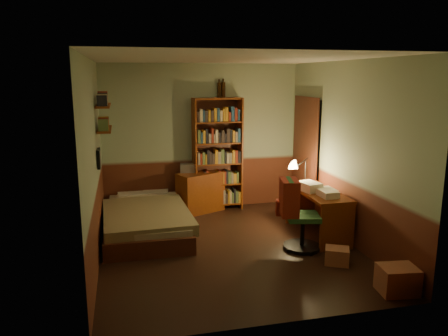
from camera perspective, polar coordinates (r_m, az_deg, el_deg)
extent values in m
cube|color=black|center=(6.28, 0.53, -10.42)|extent=(3.50, 4.00, 0.02)
cube|color=silver|center=(5.82, 0.58, 14.21)|extent=(3.50, 4.00, 0.02)
cube|color=#91A585|center=(7.85, -2.94, 4.00)|extent=(3.50, 0.02, 2.60)
cube|color=#91A585|center=(5.76, -16.72, 0.63)|extent=(0.02, 4.00, 2.60)
cube|color=#91A585|center=(6.55, 15.70, 2.00)|extent=(0.02, 4.00, 2.60)
cube|color=#91A585|center=(4.03, 7.36, -3.64)|extent=(3.50, 0.02, 2.60)
cube|color=black|center=(7.73, 10.70, 1.43)|extent=(0.06, 0.90, 2.00)
cube|color=#441F13|center=(7.72, 10.46, 1.42)|extent=(0.02, 0.98, 2.08)
cube|color=#677247|center=(6.93, -10.18, -5.45)|extent=(1.21, 2.25, 0.66)
cube|color=#6B2E10|center=(7.79, -3.12, -3.17)|extent=(0.89, 0.70, 0.71)
cube|color=#B2B2B7|center=(7.78, -4.71, 0.03)|extent=(0.30, 0.25, 0.15)
cube|color=#6B2E10|center=(7.79, -0.84, 1.76)|extent=(0.88, 0.35, 2.01)
cylinder|color=black|center=(7.79, -0.65, 10.14)|extent=(0.08, 0.08, 0.25)
cylinder|color=black|center=(7.81, -0.09, 10.19)|extent=(0.08, 0.08, 0.27)
cube|color=#6B2E10|center=(6.78, 12.13, -5.79)|extent=(0.54, 1.29, 0.69)
cube|color=silver|center=(6.65, 11.13, -2.40)|extent=(0.31, 0.38, 0.13)
cone|color=black|center=(7.09, 10.60, 0.15)|extent=(0.20, 0.20, 0.53)
cube|color=#285C2B|center=(6.17, 10.28, -6.40)|extent=(0.53, 0.49, 0.91)
cube|color=maroon|center=(6.09, 7.80, 0.28)|extent=(0.29, 0.45, 0.49)
cube|color=#6B2E10|center=(6.79, -15.34, 4.92)|extent=(0.20, 0.90, 0.03)
cube|color=#6B2E10|center=(6.76, -15.50, 7.86)|extent=(0.20, 0.90, 0.03)
cube|color=black|center=(6.35, -16.03, 1.23)|extent=(0.04, 0.32, 0.26)
cube|color=#A26246|center=(5.38, 21.73, -13.40)|extent=(0.45, 0.38, 0.31)
cube|color=#A26246|center=(5.92, 14.53, -11.05)|extent=(0.38, 0.36, 0.21)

